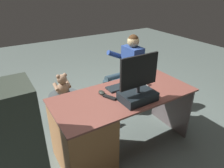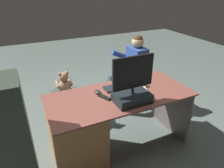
{
  "view_description": "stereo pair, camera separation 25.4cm",
  "coord_description": "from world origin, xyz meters",
  "px_view_note": "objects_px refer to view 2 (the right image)",
  "views": [
    {
      "loc": [
        1.12,
        2.0,
        1.8
      ],
      "look_at": [
        -0.11,
        0.0,
        0.63
      ],
      "focal_mm": 32.68,
      "sensor_mm": 36.0,
      "label": 1
    },
    {
      "loc": [
        0.89,
        2.12,
        1.8
      ],
      "look_at": [
        -0.11,
        0.0,
        0.63
      ],
      "focal_mm": 32.68,
      "sensor_mm": 36.0,
      "label": 2
    }
  ],
  "objects_px": {
    "keyboard": "(122,86)",
    "desk": "(84,131)",
    "computer_mouse": "(98,92)",
    "cup": "(139,82)",
    "teddy_bear": "(64,83)",
    "monitor": "(132,90)",
    "person": "(131,67)",
    "tv_remote": "(104,97)",
    "visitor_chair": "(135,90)",
    "office_chair_teddy": "(67,104)"
  },
  "relations": [
    {
      "from": "tv_remote",
      "to": "office_chair_teddy",
      "type": "height_order",
      "value": "tv_remote"
    },
    {
      "from": "keyboard",
      "to": "cup",
      "type": "distance_m",
      "value": 0.2
    },
    {
      "from": "desk",
      "to": "person",
      "type": "bearing_deg",
      "value": -142.51
    },
    {
      "from": "monitor",
      "to": "office_chair_teddy",
      "type": "xyz_separation_m",
      "value": [
        0.47,
        -0.96,
        -0.59
      ]
    },
    {
      "from": "cup",
      "to": "office_chair_teddy",
      "type": "distance_m",
      "value": 1.12
    },
    {
      "from": "cup",
      "to": "visitor_chair",
      "type": "distance_m",
      "value": 0.93
    },
    {
      "from": "desk",
      "to": "tv_remote",
      "type": "relative_size",
      "value": 10.41
    },
    {
      "from": "cup",
      "to": "tv_remote",
      "type": "distance_m",
      "value": 0.48
    },
    {
      "from": "tv_remote",
      "to": "teddy_bear",
      "type": "height_order",
      "value": "teddy_bear"
    },
    {
      "from": "teddy_bear",
      "to": "person",
      "type": "height_order",
      "value": "person"
    },
    {
      "from": "keyboard",
      "to": "office_chair_teddy",
      "type": "relative_size",
      "value": 0.85
    },
    {
      "from": "keyboard",
      "to": "computer_mouse",
      "type": "bearing_deg",
      "value": 4.3
    },
    {
      "from": "desk",
      "to": "tv_remote",
      "type": "distance_m",
      "value": 0.43
    },
    {
      "from": "office_chair_teddy",
      "to": "person",
      "type": "xyz_separation_m",
      "value": [
        -1.0,
        0.02,
        0.39
      ]
    },
    {
      "from": "computer_mouse",
      "to": "visitor_chair",
      "type": "bearing_deg",
      "value": -144.2
    },
    {
      "from": "tv_remote",
      "to": "desk",
      "type": "bearing_deg",
      "value": -23.0
    },
    {
      "from": "desk",
      "to": "keyboard",
      "type": "height_order",
      "value": "keyboard"
    },
    {
      "from": "monitor",
      "to": "computer_mouse",
      "type": "xyz_separation_m",
      "value": [
        0.25,
        -0.3,
        -0.11
      ]
    },
    {
      "from": "computer_mouse",
      "to": "tv_remote",
      "type": "relative_size",
      "value": 0.64
    },
    {
      "from": "computer_mouse",
      "to": "person",
      "type": "xyz_separation_m",
      "value": [
        -0.79,
        -0.64,
        -0.08
      ]
    },
    {
      "from": "monitor",
      "to": "cup",
      "type": "xyz_separation_m",
      "value": [
        -0.25,
        -0.27,
        -0.09
      ]
    },
    {
      "from": "tv_remote",
      "to": "teddy_bear",
      "type": "bearing_deg",
      "value": -97.7
    },
    {
      "from": "monitor",
      "to": "teddy_bear",
      "type": "bearing_deg",
      "value": -64.25
    },
    {
      "from": "desk",
      "to": "office_chair_teddy",
      "type": "bearing_deg",
      "value": -89.84
    },
    {
      "from": "desk",
      "to": "computer_mouse",
      "type": "height_order",
      "value": "computer_mouse"
    },
    {
      "from": "keyboard",
      "to": "office_chair_teddy",
      "type": "xyz_separation_m",
      "value": [
        0.52,
        -0.64,
        -0.46
      ]
    },
    {
      "from": "desk",
      "to": "cup",
      "type": "distance_m",
      "value": 0.82
    },
    {
      "from": "desk",
      "to": "keyboard",
      "type": "xyz_separation_m",
      "value": [
        -0.52,
        -0.15,
        0.35
      ]
    },
    {
      "from": "tv_remote",
      "to": "person",
      "type": "xyz_separation_m",
      "value": [
        -0.76,
        -0.76,
        -0.07
      ]
    },
    {
      "from": "monitor",
      "to": "keyboard",
      "type": "distance_m",
      "value": 0.35
    },
    {
      "from": "tv_remote",
      "to": "visitor_chair",
      "type": "distance_m",
      "value": 1.24
    },
    {
      "from": "keyboard",
      "to": "teddy_bear",
      "type": "relative_size",
      "value": 1.41
    },
    {
      "from": "visitor_chair",
      "to": "tv_remote",
      "type": "bearing_deg",
      "value": 41.52
    },
    {
      "from": "keyboard",
      "to": "person",
      "type": "distance_m",
      "value": 0.79
    },
    {
      "from": "keyboard",
      "to": "teddy_bear",
      "type": "xyz_separation_m",
      "value": [
        0.52,
        -0.65,
        -0.14
      ]
    },
    {
      "from": "person",
      "to": "office_chair_teddy",
      "type": "bearing_deg",
      "value": -1.29
    },
    {
      "from": "computer_mouse",
      "to": "visitor_chair",
      "type": "xyz_separation_m",
      "value": [
        -0.89,
        -0.64,
        -0.48
      ]
    },
    {
      "from": "tv_remote",
      "to": "visitor_chair",
      "type": "height_order",
      "value": "tv_remote"
    },
    {
      "from": "monitor",
      "to": "cup",
      "type": "relative_size",
      "value": 5.12
    },
    {
      "from": "office_chair_teddy",
      "to": "person",
      "type": "distance_m",
      "value": 1.08
    },
    {
      "from": "desk",
      "to": "keyboard",
      "type": "distance_m",
      "value": 0.65
    },
    {
      "from": "desk",
      "to": "tv_remote",
      "type": "xyz_separation_m",
      "value": [
        -0.25,
        -0.01,
        0.35
      ]
    },
    {
      "from": "teddy_bear",
      "to": "computer_mouse",
      "type": "bearing_deg",
      "value": 107.96
    },
    {
      "from": "monitor",
      "to": "teddy_bear",
      "type": "distance_m",
      "value": 1.11
    },
    {
      "from": "office_chair_teddy",
      "to": "desk",
      "type": "bearing_deg",
      "value": 90.16
    },
    {
      "from": "desk",
      "to": "office_chair_teddy",
      "type": "relative_size",
      "value": 3.15
    },
    {
      "from": "keyboard",
      "to": "cup",
      "type": "xyz_separation_m",
      "value": [
        -0.19,
        0.06,
        0.04
      ]
    },
    {
      "from": "teddy_bear",
      "to": "person",
      "type": "relative_size",
      "value": 0.26
    },
    {
      "from": "keyboard",
      "to": "desk",
      "type": "bearing_deg",
      "value": 16.12
    },
    {
      "from": "desk",
      "to": "person",
      "type": "relative_size",
      "value": 1.38
    }
  ]
}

